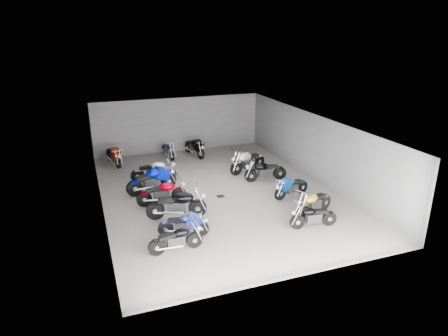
# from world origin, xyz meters

# --- Properties ---
(ground) EXTENTS (14.00, 14.00, 0.00)m
(ground) POSITION_xyz_m (0.00, 0.00, 0.00)
(ground) COLOR gray
(ground) RESTS_ON ground
(wall_back) EXTENTS (10.00, 0.10, 3.20)m
(wall_back) POSITION_xyz_m (0.00, 7.00, 1.60)
(wall_back) COLOR gray
(wall_back) RESTS_ON ground
(wall_left) EXTENTS (0.10, 14.00, 3.20)m
(wall_left) POSITION_xyz_m (-5.00, 0.00, 1.60)
(wall_left) COLOR gray
(wall_left) RESTS_ON ground
(wall_right) EXTENTS (0.10, 14.00, 3.20)m
(wall_right) POSITION_xyz_m (5.00, 0.00, 1.60)
(wall_right) COLOR gray
(wall_right) RESTS_ON ground
(ceiling) EXTENTS (10.00, 14.00, 0.04)m
(ceiling) POSITION_xyz_m (0.00, 0.00, 3.22)
(ceiling) COLOR black
(ceiling) RESTS_ON wall_back
(drain_grate) EXTENTS (0.32, 0.32, 0.01)m
(drain_grate) POSITION_xyz_m (0.00, -0.50, 0.01)
(drain_grate) COLOR black
(drain_grate) RESTS_ON ground
(motorcycle_left_a) EXTENTS (1.87, 0.38, 0.82)m
(motorcycle_left_a) POSITION_xyz_m (-2.91, -4.31, 0.45)
(motorcycle_left_a) COLOR black
(motorcycle_left_a) RESTS_ON ground
(motorcycle_left_b) EXTENTS (1.78, 0.72, 0.81)m
(motorcycle_left_b) POSITION_xyz_m (-2.41, -3.37, 0.44)
(motorcycle_left_b) COLOR black
(motorcycle_left_b) RESTS_ON ground
(motorcycle_left_c) EXTENTS (2.35, 0.67, 1.04)m
(motorcycle_left_c) POSITION_xyz_m (-2.29, -1.90, 0.57)
(motorcycle_left_c) COLOR black
(motorcycle_left_c) RESTS_ON ground
(motorcycle_left_d) EXTENTS (2.13, 0.42, 0.94)m
(motorcycle_left_d) POSITION_xyz_m (-2.57, -0.41, 0.51)
(motorcycle_left_d) COLOR black
(motorcycle_left_d) RESTS_ON ground
(motorcycle_left_e) EXTENTS (2.36, 0.70, 1.05)m
(motorcycle_left_e) POSITION_xyz_m (-2.73, 1.04, 0.57)
(motorcycle_left_e) COLOR black
(motorcycle_left_e) RESTS_ON ground
(motorcycle_left_f) EXTENTS (2.18, 0.53, 0.96)m
(motorcycle_left_f) POSITION_xyz_m (-2.41, 2.35, 0.53)
(motorcycle_left_f) COLOR black
(motorcycle_left_f) RESTS_ON ground
(motorcycle_right_a) EXTENTS (1.85, 0.42, 0.81)m
(motorcycle_right_a) POSITION_xyz_m (2.27, -4.39, 0.44)
(motorcycle_right_a) COLOR black
(motorcycle_right_a) RESTS_ON ground
(motorcycle_right_b) EXTENTS (2.01, 0.87, 0.92)m
(motorcycle_right_b) POSITION_xyz_m (2.87, -3.46, 0.50)
(motorcycle_right_b) COLOR black
(motorcycle_right_b) RESTS_ON ground
(motorcycle_right_c) EXTENTS (1.89, 0.65, 0.85)m
(motorcycle_right_c) POSITION_xyz_m (2.92, -1.56, 0.46)
(motorcycle_right_c) COLOR black
(motorcycle_right_c) RESTS_ON ground
(motorcycle_right_e) EXTENTS (2.12, 0.48, 0.93)m
(motorcycle_right_e) POSITION_xyz_m (2.67, 0.58, 0.51)
(motorcycle_right_e) COLOR black
(motorcycle_right_e) RESTS_ON ground
(motorcycle_right_f) EXTENTS (2.24, 1.03, 1.04)m
(motorcycle_right_f) POSITION_xyz_m (2.39, 2.10, 0.57)
(motorcycle_right_f) COLOR black
(motorcycle_right_f) RESTS_ON ground
(motorcycle_back_a) EXTENTS (0.64, 2.14, 0.95)m
(motorcycle_back_a) POSITION_xyz_m (-3.99, 5.59, 0.52)
(motorcycle_back_a) COLOR black
(motorcycle_back_a) RESTS_ON ground
(motorcycle_back_c) EXTENTS (0.43, 1.90, 0.83)m
(motorcycle_back_c) POSITION_xyz_m (-0.93, 5.83, 0.45)
(motorcycle_back_c) COLOR black
(motorcycle_back_c) RESTS_ON ground
(motorcycle_back_d) EXTENTS (0.63, 2.20, 0.98)m
(motorcycle_back_d) POSITION_xyz_m (0.58, 5.59, 0.53)
(motorcycle_back_d) COLOR black
(motorcycle_back_d) RESTS_ON ground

